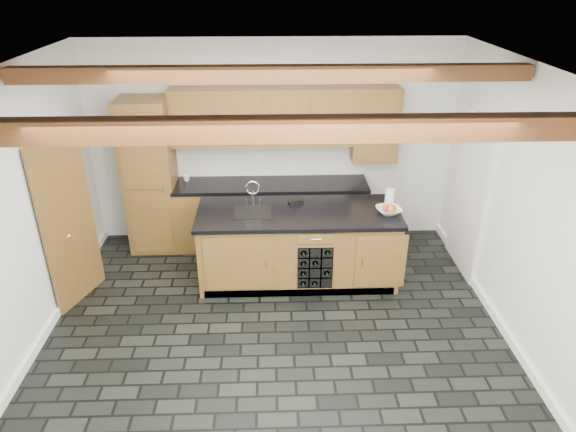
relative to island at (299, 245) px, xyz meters
name	(u,v)px	position (x,y,z in m)	size (l,w,h in m)	color
ground	(276,343)	(-0.31, -1.28, -0.46)	(5.00, 5.00, 0.00)	black
room_shell	(265,192)	(-0.39, -0.75, 1.06)	(5.01, 5.00, 5.00)	white
back_cabinetry	(245,179)	(-0.68, 0.95, 0.51)	(3.65, 0.62, 2.20)	olive
island	(299,245)	(0.00, 0.00, 0.00)	(2.48, 0.96, 0.93)	olive
faucet	(253,208)	(-0.56, 0.05, 0.50)	(0.45, 0.40, 0.34)	black
kitchen_scale	(296,201)	(-0.03, 0.25, 0.49)	(0.20, 0.16, 0.05)	black
fruit_bowl	(389,211)	(1.07, -0.08, 0.50)	(0.29, 0.29, 0.07)	beige
fruit_cluster	(389,208)	(1.07, -0.08, 0.54)	(0.16, 0.17, 0.07)	#AE1F17
paper_towel	(390,199)	(1.11, 0.09, 0.58)	(0.11, 0.11, 0.23)	white
mug	(186,178)	(-1.50, 1.04, 0.51)	(0.10, 0.10, 0.09)	white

